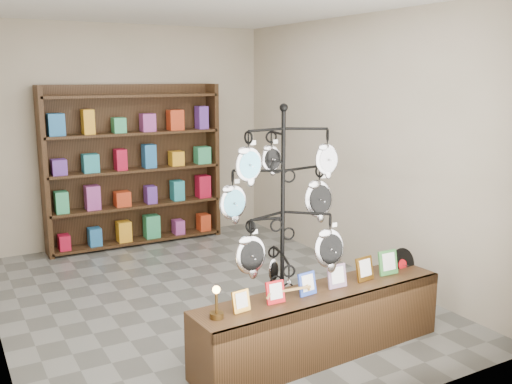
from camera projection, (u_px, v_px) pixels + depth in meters
ground at (204, 297)px, 6.07m from camera, size 5.00×5.00×0.00m
room_envelope at (201, 123)px, 5.70m from camera, size 5.00×5.00×5.00m
display_tree at (283, 212)px, 4.67m from camera, size 1.09×1.03×2.10m
front_shelf at (321, 322)px, 4.77m from camera, size 2.32×0.60×0.81m
back_shelving at (134, 171)px, 7.83m from camera, size 2.42×0.36×2.20m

